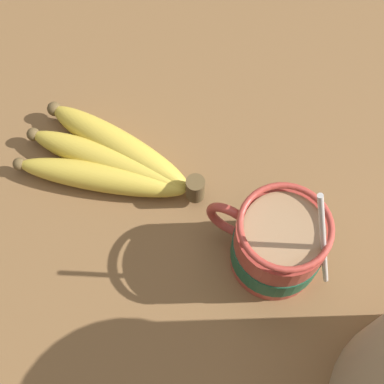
{
  "coord_description": "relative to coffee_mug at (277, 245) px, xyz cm",
  "views": [
    {
      "loc": [
        -5.63,
        18.08,
        55.88
      ],
      "look_at": [
        5.79,
        -3.01,
        7.75
      ],
      "focal_mm": 50.0,
      "sensor_mm": 36.0,
      "label": 1
    }
  ],
  "objects": [
    {
      "name": "coffee_mug",
      "position": [
        0.0,
        0.0,
        0.0
      ],
      "size": [
        13.48,
        8.86,
        16.39
      ],
      "color": "#B23D33",
      "rests_on": "table"
    },
    {
      "name": "banana_bunch",
      "position": [
        20.04,
        -1.29,
        -2.33
      ],
      "size": [
        21.06,
        10.99,
        4.09
      ],
      "color": "brown",
      "rests_on": "table"
    },
    {
      "name": "table",
      "position": [
        4.08,
        1.89,
        -5.95
      ],
      "size": [
        100.95,
        100.95,
        3.81
      ],
      "color": "brown",
      "rests_on": "ground"
    }
  ]
}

